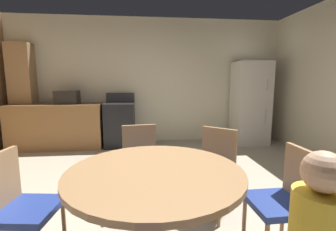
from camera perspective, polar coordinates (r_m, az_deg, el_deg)
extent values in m
plane|color=#A89E89|center=(2.71, -2.23, -21.78)|extent=(14.00, 14.00, 0.00)
cube|color=beige|center=(5.31, -4.57, 8.29)|extent=(6.16, 0.12, 2.70)
cube|color=olive|center=(5.28, -25.18, -2.32)|extent=(1.80, 0.60, 0.90)
cube|color=#9E754C|center=(5.63, -31.53, 4.03)|extent=(0.44, 0.36, 2.10)
cube|color=black|center=(5.01, -11.55, -2.21)|extent=(0.60, 0.60, 0.90)
cube|color=#38383D|center=(4.95, -11.71, 3.03)|extent=(0.60, 0.60, 0.02)
cube|color=#38383D|center=(5.22, -11.45, 4.41)|extent=(0.60, 0.04, 0.18)
cube|color=silver|center=(5.40, 19.23, 2.85)|extent=(0.68, 0.66, 1.76)
cylinder|color=#B2B2B7|center=(5.16, 22.88, 6.87)|extent=(0.02, 0.02, 0.22)
cylinder|color=#B2B2B7|center=(5.21, 22.47, -0.28)|extent=(0.02, 0.02, 0.30)
cube|color=black|center=(5.14, -23.22, 4.06)|extent=(0.44, 0.32, 0.26)
cylinder|color=#9E754C|center=(1.84, -3.05, -24.71)|extent=(0.14, 0.14, 0.72)
cylinder|color=#9E754C|center=(1.66, -3.16, -13.67)|extent=(1.21, 1.21, 0.04)
cylinder|color=#9E754C|center=(2.22, 17.95, -23.12)|extent=(0.03, 0.03, 0.43)
cylinder|color=#9E754C|center=(2.37, 25.96, -21.42)|extent=(0.03, 0.03, 0.43)
cube|color=navy|center=(2.06, 24.91, -18.81)|extent=(0.41, 0.41, 0.05)
cube|color=#9E754C|center=(2.07, 29.62, -12.61)|extent=(0.04, 0.38, 0.42)
cylinder|color=#9E754C|center=(2.57, -2.00, -18.08)|extent=(0.03, 0.03, 0.43)
cylinder|color=#9E754C|center=(2.54, -9.97, -18.58)|extent=(0.03, 0.03, 0.43)
cylinder|color=#9E754C|center=(2.88, -3.28, -15.10)|extent=(0.03, 0.03, 0.43)
cylinder|color=#9E754C|center=(2.85, -10.30, -15.49)|extent=(0.03, 0.03, 0.43)
cube|color=navy|center=(2.61, -6.47, -12.09)|extent=(0.44, 0.44, 0.05)
cube|color=#9E754C|center=(2.72, -6.96, -6.63)|extent=(0.38, 0.08, 0.42)
cylinder|color=#9E754C|center=(2.24, -23.84, -23.29)|extent=(0.03, 0.03, 0.43)
cylinder|color=#9E754C|center=(2.39, -31.79, -21.68)|extent=(0.03, 0.03, 0.43)
cube|color=navy|center=(2.07, -30.88, -19.05)|extent=(0.45, 0.45, 0.05)
cube|color=#9E754C|center=(2.09, -35.61, -12.94)|extent=(0.09, 0.38, 0.42)
cylinder|color=#9E754C|center=(2.40, 12.33, -20.41)|extent=(0.03, 0.03, 0.43)
cylinder|color=#9E754C|center=(2.53, 4.83, -18.61)|extent=(0.03, 0.03, 0.43)
cylinder|color=#9E754C|center=(2.68, 15.30, -17.25)|extent=(0.03, 0.03, 0.43)
cylinder|color=#9E754C|center=(2.80, 8.49, -15.88)|extent=(0.03, 0.03, 0.43)
cube|color=navy|center=(2.50, 10.38, -13.15)|extent=(0.56, 0.56, 0.05)
cube|color=#9E754C|center=(2.59, 12.20, -7.53)|extent=(0.31, 0.28, 0.42)
sphere|color=#D6A884|center=(1.15, 33.50, -11.30)|extent=(0.17, 0.17, 0.17)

